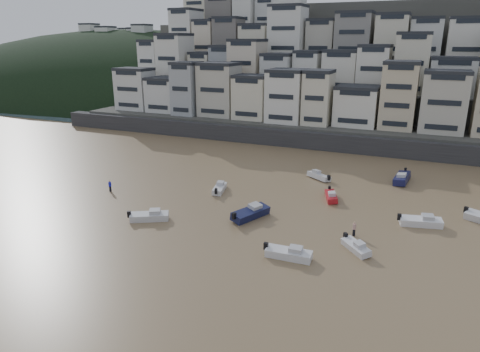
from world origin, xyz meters
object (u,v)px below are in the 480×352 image
at_px(boat_c, 251,212).
at_px(person_blue, 110,186).
at_px(boat_f, 219,187).
at_px(boat_h, 319,175).
at_px(boat_b, 356,246).
at_px(boat_j, 149,215).
at_px(boat_a, 289,252).
at_px(boat_d, 421,220).
at_px(boat_e, 331,195).
at_px(boat_i, 402,177).
at_px(person_pink, 354,229).

bearing_deg(boat_c, person_blue, 110.21).
height_order(boat_f, boat_h, boat_f).
xyz_separation_m(boat_b, boat_j, (-25.16, -1.99, 0.12)).
height_order(boat_a, boat_d, boat_d).
xyz_separation_m(boat_e, boat_h, (-3.81, 8.53, 0.01)).
xyz_separation_m(boat_h, boat_i, (12.51, 3.91, 0.21)).
height_order(boat_e, boat_i, boat_i).
bearing_deg(boat_i, boat_c, -30.37).
xyz_separation_m(boat_b, boat_c, (-13.78, 3.79, 0.23)).
relative_size(boat_i, person_pink, 3.64).
bearing_deg(boat_b, boat_e, 158.85).
xyz_separation_m(boat_d, person_pink, (-7.02, -6.08, 0.14)).
relative_size(boat_a, boat_h, 1.10).
xyz_separation_m(boat_a, boat_h, (-3.40, 27.36, -0.07)).
relative_size(boat_a, boat_i, 0.83).
bearing_deg(boat_j, boat_h, 28.48).
distance_m(boat_h, boat_j, 29.44).
bearing_deg(boat_j, boat_e, 10.74).
height_order(boat_c, boat_j, boat_c).
xyz_separation_m(boat_d, person_blue, (-43.00, -5.24, 0.14)).
bearing_deg(boat_c, boat_i, -13.67).
bearing_deg(person_blue, boat_c, -2.04).
bearing_deg(boat_e, boat_b, 2.60).
height_order(boat_b, boat_c, boat_c).
relative_size(person_blue, person_pink, 1.00).
bearing_deg(boat_e, boat_i, 125.95).
relative_size(boat_c, boat_j, 1.16).
relative_size(boat_e, person_blue, 2.70).
bearing_deg(boat_i, person_pink, -3.70).
bearing_deg(boat_d, boat_a, -143.96).
relative_size(boat_a, person_pink, 3.03).
xyz_separation_m(boat_a, person_blue, (-30.64, 9.00, 0.15)).
relative_size(boat_a, boat_e, 1.12).
xyz_separation_m(boat_c, boat_h, (4.23, 19.18, -0.18)).
bearing_deg(boat_d, boat_i, 87.80).
height_order(boat_c, boat_i, boat_i).
bearing_deg(boat_a, boat_d, 47.02).
bearing_deg(person_pink, boat_h, 114.48).
bearing_deg(boat_a, boat_h, 95.05).
bearing_deg(person_pink, boat_i, 80.74).
height_order(boat_d, boat_e, boat_d).
bearing_deg(person_blue, boat_j, -29.59).
bearing_deg(boat_c, boat_e, -14.78).
distance_m(boat_h, boat_i, 13.11).
xyz_separation_m(boat_e, boat_j, (-19.41, -16.43, 0.07)).
bearing_deg(boat_d, boat_c, -176.14).
bearing_deg(boat_a, boat_f, 133.10).
bearing_deg(boat_e, boat_f, -97.67).
bearing_deg(person_blue, boat_b, -7.15).
distance_m(boat_j, person_blue, 13.38).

